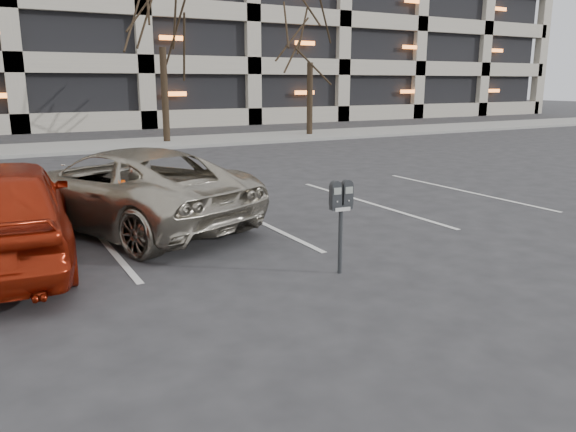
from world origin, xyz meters
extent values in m
plane|color=#28282B|center=(0.00, 0.00, 0.00)|extent=(140.00, 140.00, 0.00)
cube|color=gray|center=(0.00, 16.00, 0.06)|extent=(80.00, 4.00, 0.12)
cube|color=silver|center=(-1.40, 2.30, 0.01)|extent=(0.10, 5.20, 0.00)
cube|color=silver|center=(1.40, 2.30, 0.01)|extent=(0.10, 5.20, 0.00)
cube|color=silver|center=(4.20, 2.30, 0.01)|extent=(0.10, 5.20, 0.00)
cube|color=silver|center=(7.00, 2.30, 0.01)|extent=(0.10, 5.20, 0.00)
cylinder|color=black|center=(4.00, 16.00, 1.96)|extent=(0.28, 0.28, 3.91)
cylinder|color=black|center=(11.00, 16.00, 1.71)|extent=(0.28, 0.28, 3.43)
cylinder|color=black|center=(1.08, -1.17, 0.45)|extent=(0.06, 0.06, 0.90)
cube|color=black|center=(1.08, -1.17, 0.92)|extent=(0.31, 0.13, 0.06)
cube|color=silver|center=(1.08, -1.23, 0.90)|extent=(0.22, 0.03, 0.05)
cube|color=gray|center=(0.99, -1.22, 1.15)|extent=(0.11, 0.02, 0.09)
cube|color=gray|center=(1.16, -1.24, 1.15)|extent=(0.11, 0.02, 0.09)
imported|color=#A79F8E|center=(-0.81, 2.76, 0.71)|extent=(4.10, 5.62, 1.42)
cube|color=#DD4004|center=(-1.16, 1.87, 1.42)|extent=(0.10, 0.20, 0.01)
imported|color=#9A220E|center=(-2.87, 1.41, 0.78)|extent=(2.30, 4.76, 1.57)
camera|label=1|loc=(-3.05, -7.16, 2.52)|focal=35.00mm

